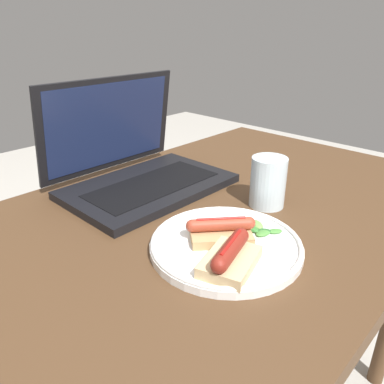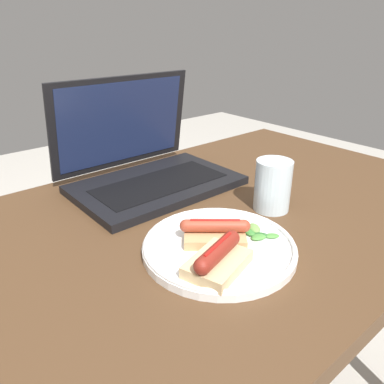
{
  "view_description": "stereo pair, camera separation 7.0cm",
  "coord_description": "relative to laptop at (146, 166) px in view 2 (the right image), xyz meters",
  "views": [
    {
      "loc": [
        -0.52,
        -0.44,
        1.06
      ],
      "look_at": [
        -0.05,
        0.0,
        0.77
      ],
      "focal_mm": 35.0,
      "sensor_mm": 36.0,
      "label": 1
    },
    {
      "loc": [
        -0.46,
        -0.49,
        1.06
      ],
      "look_at": [
        -0.05,
        0.0,
        0.77
      ],
      "focal_mm": 35.0,
      "sensor_mm": 36.0,
      "label": 2
    }
  ],
  "objects": [
    {
      "name": "desk",
      "position": [
        0.01,
        -0.21,
        -0.12
      ],
      "size": [
        1.2,
        0.72,
        0.71
      ],
      "color": "#4C331E",
      "rests_on": "ground_plane"
    },
    {
      "name": "laptop",
      "position": [
        0.0,
        0.0,
        0.0
      ],
      "size": [
        0.37,
        0.28,
        0.24
      ],
      "color": "black",
      "rests_on": "desk"
    },
    {
      "name": "plate",
      "position": [
        -0.07,
        -0.32,
        -0.03
      ],
      "size": [
        0.26,
        0.26,
        0.02
      ],
      "color": "white",
      "rests_on": "desk"
    },
    {
      "name": "sausage_toast_left",
      "position": [
        -0.07,
        -0.31,
        -0.02
      ],
      "size": [
        0.12,
        0.12,
        0.04
      ],
      "rotation": [
        0.0,
        0.0,
        2.43
      ],
      "color": "tan",
      "rests_on": "plate"
    },
    {
      "name": "sausage_toast_middle",
      "position": [
        -0.12,
        -0.37,
        -0.01
      ],
      "size": [
        0.12,
        0.1,
        0.05
      ],
      "rotation": [
        0.0,
        0.0,
        3.43
      ],
      "color": "#D6B784",
      "rests_on": "plate"
    },
    {
      "name": "salad_pile",
      "position": [
        -0.01,
        -0.34,
        -0.03
      ],
      "size": [
        0.08,
        0.07,
        0.01
      ],
      "color": "#387A33",
      "rests_on": "plate"
    },
    {
      "name": "drinking_glass",
      "position": [
        0.12,
        -0.28,
        0.01
      ],
      "size": [
        0.07,
        0.07,
        0.1
      ],
      "color": "silver",
      "rests_on": "desk"
    }
  ]
}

